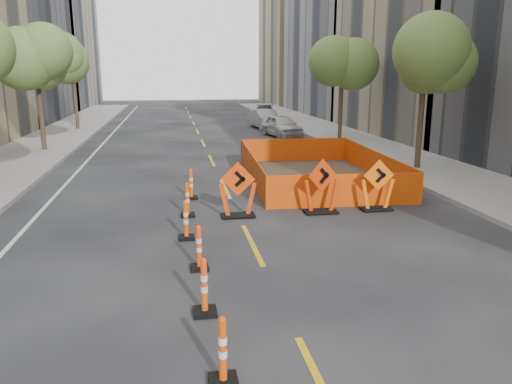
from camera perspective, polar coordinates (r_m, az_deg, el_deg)
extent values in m
plane|color=black|center=(8.62, 3.98, -14.72)|extent=(140.00, 140.00, 0.00)
cube|color=gray|center=(22.56, 19.25, 2.55)|extent=(4.00, 90.00, 0.15)
cube|color=gray|center=(65.04, -24.33, 17.62)|extent=(12.00, 20.00, 20.00)
cube|color=gray|center=(36.54, 22.44, 17.15)|extent=(12.00, 16.00, 14.00)
cube|color=gray|center=(51.51, 12.60, 19.83)|extent=(12.00, 18.00, 20.00)
cube|color=tan|center=(68.72, 6.52, 16.72)|extent=(12.00, 14.00, 16.00)
cylinder|color=#382B1E|center=(28.26, -23.27, 7.37)|extent=(0.24, 0.24, 3.15)
sphere|color=#597A34|center=(28.15, -23.84, 13.38)|extent=(2.80, 2.80, 2.80)
cylinder|color=#382B1E|center=(38.02, -19.85, 8.97)|extent=(0.24, 0.24, 3.15)
sphere|color=#597A34|center=(37.94, -20.22, 13.44)|extent=(2.80, 2.80, 2.80)
cylinder|color=#382B1E|center=(22.06, 18.18, 6.35)|extent=(0.24, 0.24, 3.15)
sphere|color=#597A34|center=(21.92, 18.76, 14.08)|extent=(2.80, 2.80, 2.80)
cylinder|color=#382B1E|center=(31.21, 9.62, 8.75)|extent=(0.24, 0.24, 3.15)
sphere|color=#597A34|center=(31.11, 9.84, 14.21)|extent=(2.80, 2.80, 2.80)
imported|color=silver|center=(32.57, 2.97, 7.57)|extent=(2.33, 4.35, 1.41)
imported|color=#939398|center=(37.22, 1.02, 8.34)|extent=(2.01, 4.45, 1.42)
imported|color=black|center=(42.34, 0.94, 8.92)|extent=(2.80, 4.91, 1.34)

